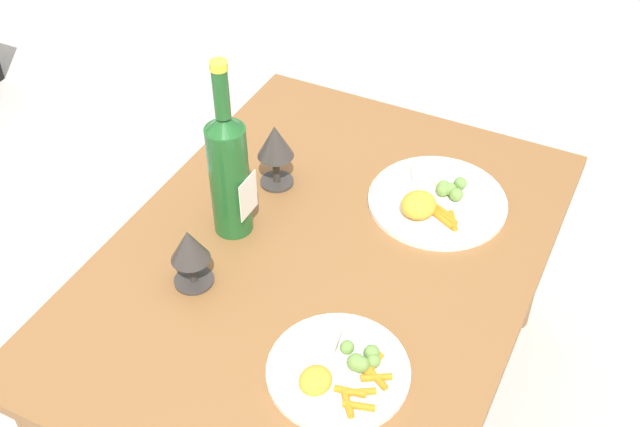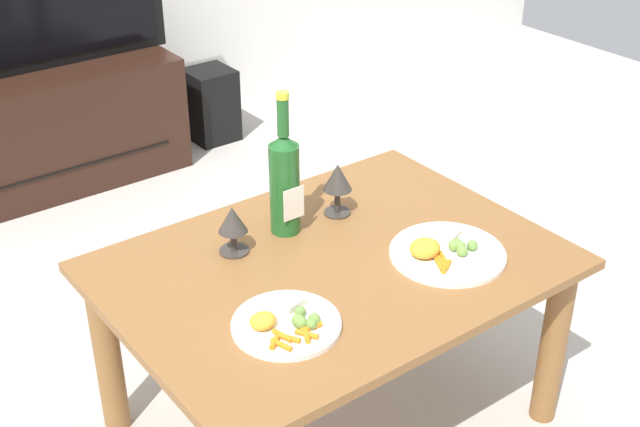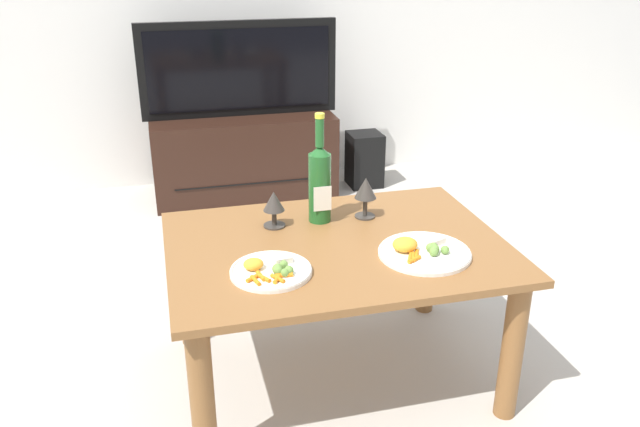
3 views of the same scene
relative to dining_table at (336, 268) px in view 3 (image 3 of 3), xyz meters
name	(u,v)px [view 3 (image 3 of 3)]	position (x,y,z in m)	size (l,w,h in m)	color
ground_plane	(335,374)	(0.00, 0.00, -0.43)	(6.40, 6.40, 0.00)	#B7B2A8
dining_table	(336,268)	(0.00, 0.00, 0.00)	(1.09, 0.80, 0.52)	brown
tv_stand	(243,155)	(-0.05, 1.86, -0.18)	(1.06, 0.49, 0.49)	black
tv_screen	(239,69)	(-0.05, 1.86, 0.33)	(1.12, 0.05, 0.53)	black
floor_speaker	(364,159)	(0.70, 1.82, -0.26)	(0.20, 0.20, 0.33)	black
wine_bottle	(320,181)	(-0.01, 0.19, 0.24)	(0.08, 0.08, 0.38)	#1E5923
goblet_left	(274,204)	(-0.17, 0.18, 0.18)	(0.08, 0.08, 0.13)	#38332D
goblet_right	(366,190)	(0.16, 0.18, 0.19)	(0.08, 0.08, 0.15)	#38332D
dinner_plate_left	(271,270)	(-0.24, -0.15, 0.10)	(0.24, 0.24, 0.05)	white
dinner_plate_right	(423,251)	(0.24, -0.15, 0.11)	(0.29, 0.29, 0.06)	white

